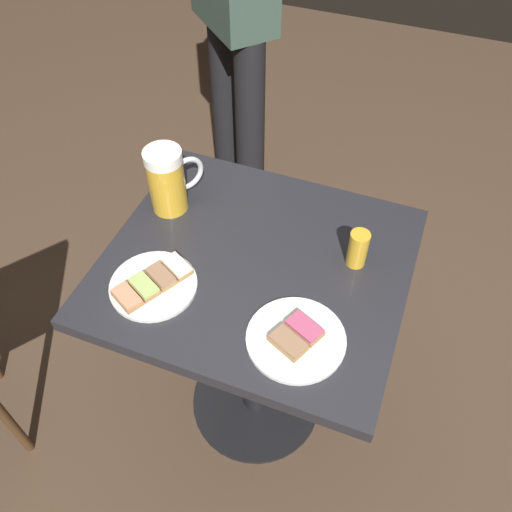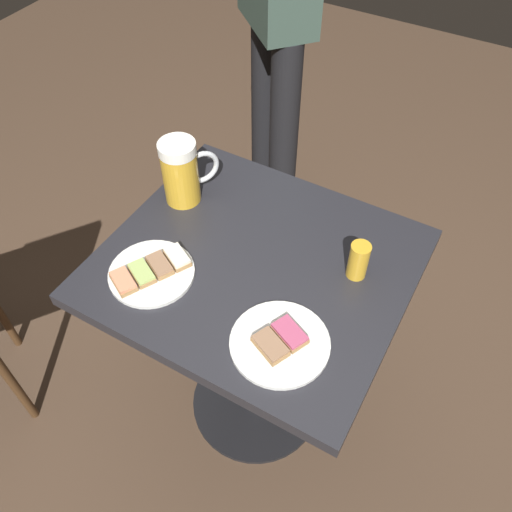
{
  "view_description": "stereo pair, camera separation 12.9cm",
  "coord_description": "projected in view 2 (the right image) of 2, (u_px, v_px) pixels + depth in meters",
  "views": [
    {
      "loc": [
        0.3,
        -0.79,
        1.76
      ],
      "look_at": [
        0.0,
        0.0,
        0.78
      ],
      "focal_mm": 37.45,
      "sensor_mm": 36.0,
      "label": 1
    },
    {
      "loc": [
        0.42,
        -0.73,
        1.76
      ],
      "look_at": [
        0.0,
        0.0,
        0.78
      ],
      "focal_mm": 37.45,
      "sensor_mm": 36.0,
      "label": 2
    }
  ],
  "objects": [
    {
      "name": "ground_plane",
      "position": [
        256.0,
        401.0,
        1.88
      ],
      "size": [
        6.0,
        6.0,
        0.0
      ],
      "primitive_type": "plane",
      "color": "#4C3828"
    },
    {
      "name": "cafe_table",
      "position": [
        256.0,
        305.0,
        1.44
      ],
      "size": [
        0.73,
        0.66,
        0.76
      ],
      "color": "black",
      "rests_on": "ground_plane"
    },
    {
      "name": "plate_near",
      "position": [
        151.0,
        272.0,
        1.27
      ],
      "size": [
        0.21,
        0.21,
        0.03
      ],
      "color": "white",
      "rests_on": "cafe_table"
    },
    {
      "name": "plate_far",
      "position": [
        280.0,
        342.0,
        1.14
      ],
      "size": [
        0.22,
        0.22,
        0.03
      ],
      "color": "white",
      "rests_on": "cafe_table"
    },
    {
      "name": "beer_mug",
      "position": [
        182.0,
        172.0,
        1.38
      ],
      "size": [
        0.11,
        0.14,
        0.18
      ],
      "color": "gold",
      "rests_on": "cafe_table"
    },
    {
      "name": "beer_glass_small",
      "position": [
        358.0,
        261.0,
        1.24
      ],
      "size": [
        0.05,
        0.05,
        0.1
      ],
      "primitive_type": "cylinder",
      "color": "gold",
      "rests_on": "cafe_table"
    },
    {
      "name": "patron_standing",
      "position": [
        277.0,
        4.0,
        1.76
      ],
      "size": [
        0.36,
        0.35,
        1.67
      ],
      "rotation": [
        0.0,
        0.0,
        -0.73
      ],
      "color": "black",
      "rests_on": "ground_plane"
    }
  ]
}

